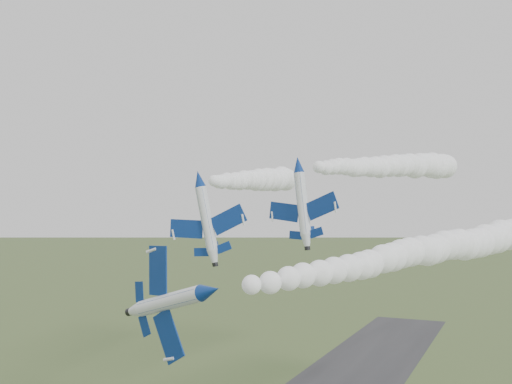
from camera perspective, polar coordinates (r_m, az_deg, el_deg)
jet_lead at (r=47.96m, az=-4.69°, el=-9.83°), size 6.04×12.35×10.00m
smoke_trail_jet_lead at (r=82.94m, az=17.28°, el=-5.53°), size 27.32×77.98×5.58m
jet_pair_left at (r=83.36m, az=-5.76°, el=1.34°), size 11.73×14.19×4.03m
smoke_trail_jet_pair_left at (r=113.06m, az=0.17°, el=1.22°), size 12.82×55.66×5.42m
jet_pair_right at (r=77.35m, az=4.20°, el=2.77°), size 10.69×12.67×3.22m
smoke_trail_jet_pair_right at (r=110.04m, az=13.91°, el=2.52°), size 18.03×66.37×5.52m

